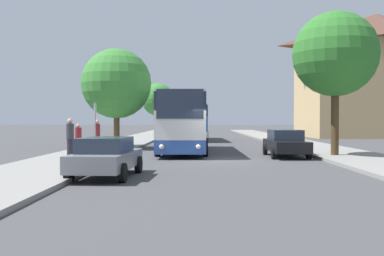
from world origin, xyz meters
TOP-DOWN VIEW (x-y plane):
  - ground_plane at (0.00, 0.00)m, footprint 300.00×300.00m
  - sidewalk_left at (-7.00, 0.00)m, footprint 4.00×120.00m
  - sidewalk_right at (7.00, 0.00)m, footprint 4.00×120.00m
  - building_right_background at (19.95, 30.86)m, footprint 16.62×12.50m
  - bus_front at (-1.92, 5.56)m, footprint 2.91×11.48m
  - bus_middle at (-1.63, 21.60)m, footprint 3.13×11.41m
  - parked_car_left_curb at (-4.17, -6.62)m, footprint 2.11×4.33m
  - parked_car_right_near at (3.67, 2.02)m, footprint 1.97×4.63m
  - bus_stop_sign at (-6.35, 1.24)m, footprint 0.08×0.45m
  - pedestrian_waiting_near at (-6.96, 4.40)m, footprint 0.36×0.36m
  - pedestrian_waiting_far at (-7.14, -0.58)m, footprint 0.36×0.36m
  - pedestrian_walking_back at (-7.69, 2.96)m, footprint 0.36×0.36m
  - tree_left_near at (-6.60, 8.83)m, footprint 4.80×4.80m
  - tree_left_far at (-5.93, 33.34)m, footprint 4.00×4.00m
  - tree_right_near at (6.13, 1.47)m, footprint 4.41×4.41m

SIDE VIEW (x-z plane):
  - ground_plane at x=0.00m, z-range 0.00..0.00m
  - sidewalk_left at x=-7.00m, z-range 0.00..0.15m
  - sidewalk_right at x=7.00m, z-range 0.00..0.15m
  - parked_car_left_curb at x=-4.17m, z-range 0.04..1.41m
  - parked_car_right_near at x=3.67m, z-range 0.03..1.48m
  - pedestrian_walking_back at x=-7.69m, z-range 0.15..1.76m
  - pedestrian_waiting_near at x=-6.96m, z-range 0.16..1.99m
  - pedestrian_waiting_far at x=-7.14m, z-range 0.17..2.06m
  - bus_middle at x=-1.63m, z-range 0.12..3.46m
  - bus_stop_sign at x=-6.35m, z-range 0.47..3.20m
  - bus_front at x=-1.92m, z-range 0.12..3.62m
  - tree_left_near at x=-6.60m, z-range 1.10..7.82m
  - tree_left_far at x=-5.93m, z-range 1.30..7.63m
  - tree_right_near at x=6.13m, z-range 1.65..9.10m
  - building_right_background at x=19.95m, z-range 0.00..14.38m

